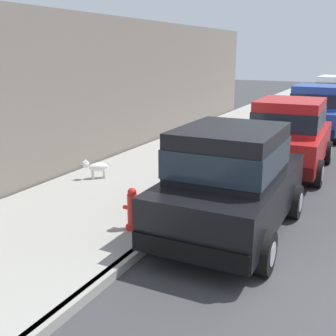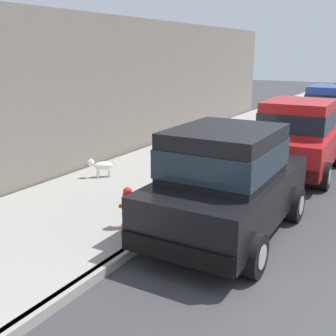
{
  "view_description": "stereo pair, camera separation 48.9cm",
  "coord_description": "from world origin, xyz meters",
  "px_view_note": "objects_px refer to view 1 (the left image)",
  "views": [
    {
      "loc": [
        -0.15,
        -5.18,
        3.04
      ],
      "look_at": [
        -3.69,
        1.79,
        0.85
      ],
      "focal_mm": 44.83,
      "sensor_mm": 36.0,
      "label": 1
    },
    {
      "loc": [
        0.27,
        -4.95,
        3.04
      ],
      "look_at": [
        -3.69,
        1.79,
        0.85
      ],
      "focal_mm": 44.83,
      "sensor_mm": 36.0,
      "label": 2
    }
  ],
  "objects_px": {
    "car_black_hatchback": "(231,180)",
    "fire_hydrant": "(132,210)",
    "dog_white": "(95,167)",
    "car_white_sedan": "(336,96)",
    "car_red_hatchback": "(289,134)",
    "car_blue_hatchback": "(317,110)"
  },
  "relations": [
    {
      "from": "fire_hydrant",
      "to": "car_black_hatchback",
      "type": "bearing_deg",
      "value": 30.02
    },
    {
      "from": "car_blue_hatchback",
      "to": "dog_white",
      "type": "bearing_deg",
      "value": -114.39
    },
    {
      "from": "dog_white",
      "to": "car_red_hatchback",
      "type": "bearing_deg",
      "value": 40.04
    },
    {
      "from": "car_blue_hatchback",
      "to": "car_white_sedan",
      "type": "xyz_separation_m",
      "value": [
        0.11,
        5.37,
        0.01
      ]
    },
    {
      "from": "car_red_hatchback",
      "to": "fire_hydrant",
      "type": "height_order",
      "value": "car_red_hatchback"
    },
    {
      "from": "dog_white",
      "to": "fire_hydrant",
      "type": "distance_m",
      "value": 3.1
    },
    {
      "from": "car_black_hatchback",
      "to": "fire_hydrant",
      "type": "xyz_separation_m",
      "value": [
        -1.42,
        -0.82,
        -0.5
      ]
    },
    {
      "from": "car_red_hatchback",
      "to": "dog_white",
      "type": "xyz_separation_m",
      "value": [
        -3.78,
        -3.18,
        -0.55
      ]
    },
    {
      "from": "car_black_hatchback",
      "to": "car_blue_hatchback",
      "type": "distance_m",
      "value": 9.51
    },
    {
      "from": "car_red_hatchback",
      "to": "car_white_sedan",
      "type": "bearing_deg",
      "value": 89.63
    },
    {
      "from": "car_black_hatchback",
      "to": "car_blue_hatchback",
      "type": "xyz_separation_m",
      "value": [
        0.02,
        9.51,
        0.0
      ]
    },
    {
      "from": "fire_hydrant",
      "to": "car_blue_hatchback",
      "type": "bearing_deg",
      "value": 82.03
    },
    {
      "from": "car_white_sedan",
      "to": "dog_white",
      "type": "xyz_separation_m",
      "value": [
        -3.85,
        -13.62,
        -0.55
      ]
    },
    {
      "from": "car_black_hatchback",
      "to": "car_white_sedan",
      "type": "xyz_separation_m",
      "value": [
        0.13,
        14.88,
        0.01
      ]
    },
    {
      "from": "dog_white",
      "to": "car_white_sedan",
      "type": "bearing_deg",
      "value": 74.21
    },
    {
      "from": "fire_hydrant",
      "to": "car_white_sedan",
      "type": "bearing_deg",
      "value": 84.34
    },
    {
      "from": "car_red_hatchback",
      "to": "car_blue_hatchback",
      "type": "bearing_deg",
      "value": 90.49
    },
    {
      "from": "car_blue_hatchback",
      "to": "fire_hydrant",
      "type": "xyz_separation_m",
      "value": [
        -1.45,
        -10.33,
        -0.5
      ]
    },
    {
      "from": "car_red_hatchback",
      "to": "car_white_sedan",
      "type": "xyz_separation_m",
      "value": [
        0.07,
        10.44,
        0.01
      ]
    },
    {
      "from": "car_white_sedan",
      "to": "dog_white",
      "type": "relative_size",
      "value": 8.13
    },
    {
      "from": "car_red_hatchback",
      "to": "car_blue_hatchback",
      "type": "xyz_separation_m",
      "value": [
        -0.04,
        5.07,
        0.0
      ]
    },
    {
      "from": "car_blue_hatchback",
      "to": "dog_white",
      "type": "relative_size",
      "value": 6.66
    }
  ]
}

